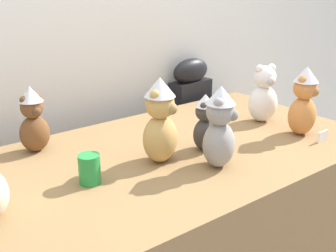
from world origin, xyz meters
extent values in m
cube|color=silver|center=(0.00, 1.00, 1.30)|extent=(7.00, 0.08, 2.60)
cube|color=olive|center=(0.00, 0.25, 0.38)|extent=(1.87, 1.00, 0.76)
cube|color=black|center=(0.66, 0.88, 0.42)|extent=(0.29, 0.15, 0.84)
ellipsoid|color=black|center=(0.66, 0.88, 0.91)|extent=(0.29, 0.15, 0.15)
ellipsoid|color=tan|center=(-0.08, 0.20, 0.85)|extent=(0.20, 0.19, 0.19)
sphere|color=tan|center=(-0.08, 0.20, 1.00)|extent=(0.12, 0.12, 0.12)
sphere|color=tan|center=(-0.11, 0.19, 1.04)|extent=(0.04, 0.04, 0.04)
sphere|color=tan|center=(-0.04, 0.22, 1.04)|extent=(0.04, 0.04, 0.04)
sphere|color=olive|center=(-0.06, 0.16, 0.99)|extent=(0.05, 0.05, 0.05)
cone|color=silver|center=(-0.08, 0.20, 1.07)|extent=(0.12, 0.12, 0.08)
ellipsoid|color=gray|center=(0.08, 0.03, 0.85)|extent=(0.19, 0.19, 0.18)
sphere|color=gray|center=(0.08, 0.03, 0.98)|extent=(0.11, 0.11, 0.11)
sphere|color=gray|center=(0.05, 0.01, 1.02)|extent=(0.04, 0.04, 0.04)
sphere|color=gray|center=(0.11, 0.04, 1.02)|extent=(0.04, 0.04, 0.04)
sphere|color=slate|center=(0.10, -0.01, 0.97)|extent=(0.05, 0.05, 0.05)
cone|color=silver|center=(0.08, 0.03, 1.05)|extent=(0.12, 0.12, 0.07)
ellipsoid|color=brown|center=(-0.44, 0.61, 0.83)|extent=(0.14, 0.12, 0.16)
sphere|color=brown|center=(-0.44, 0.61, 0.95)|extent=(0.09, 0.09, 0.09)
sphere|color=brown|center=(-0.47, 0.61, 0.99)|extent=(0.04, 0.04, 0.04)
sphere|color=brown|center=(-0.41, 0.61, 0.99)|extent=(0.04, 0.04, 0.04)
sphere|color=brown|center=(-0.44, 0.57, 0.94)|extent=(0.04, 0.04, 0.04)
cone|color=silver|center=(-0.44, 0.61, 1.01)|extent=(0.10, 0.10, 0.06)
ellipsoid|color=#383533|center=(0.15, 0.18, 0.82)|extent=(0.15, 0.14, 0.14)
sphere|color=#383533|center=(0.15, 0.18, 0.93)|extent=(0.08, 0.08, 0.08)
sphere|color=#383533|center=(0.12, 0.17, 0.96)|extent=(0.03, 0.03, 0.03)
sphere|color=#383533|center=(0.17, 0.20, 0.96)|extent=(0.03, 0.03, 0.03)
sphere|color=#32302E|center=(0.16, 0.15, 0.92)|extent=(0.03, 0.03, 0.03)
cone|color=silver|center=(0.15, 0.18, 0.98)|extent=(0.09, 0.09, 0.05)
ellipsoid|color=white|center=(0.63, 0.28, 0.85)|extent=(0.18, 0.17, 0.19)
sphere|color=white|center=(0.63, 0.28, 0.99)|extent=(0.11, 0.11, 0.11)
sphere|color=white|center=(0.60, 0.29, 1.03)|extent=(0.04, 0.04, 0.04)
sphere|color=white|center=(0.66, 0.27, 1.03)|extent=(0.04, 0.04, 0.04)
sphere|color=#B4B3AF|center=(0.62, 0.23, 0.98)|extent=(0.05, 0.05, 0.05)
ellipsoid|color=#D17F3D|center=(0.63, 0.04, 0.85)|extent=(0.17, 0.15, 0.18)
sphere|color=#D17F3D|center=(0.63, 0.04, 0.98)|extent=(0.11, 0.11, 0.11)
sphere|color=#D17F3D|center=(0.60, 0.04, 1.02)|extent=(0.04, 0.04, 0.04)
sphere|color=#D17F3D|center=(0.67, 0.05, 1.02)|extent=(0.04, 0.04, 0.04)
sphere|color=#A06536|center=(0.64, 0.00, 0.97)|extent=(0.05, 0.05, 0.05)
cone|color=silver|center=(0.63, 0.04, 1.05)|extent=(0.11, 0.11, 0.07)
cylinder|color=#238C3D|center=(-0.39, 0.20, 0.81)|extent=(0.08, 0.08, 0.11)
cube|color=white|center=(0.63, -0.08, 0.78)|extent=(0.07, 0.01, 0.05)
camera|label=1|loc=(-1.00, -1.06, 1.48)|focal=44.80mm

